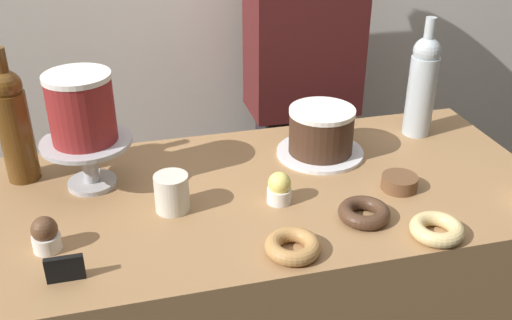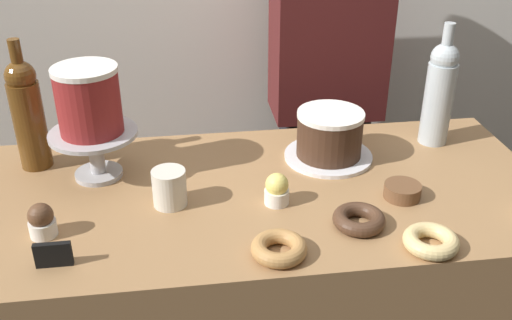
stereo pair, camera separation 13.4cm
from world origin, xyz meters
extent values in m
cylinder|color=#B2B2B7|center=(-0.37, 0.12, 0.95)|extent=(0.11, 0.11, 0.01)
cylinder|color=#B2B2B7|center=(-0.37, 0.12, 1.01)|extent=(0.04, 0.04, 0.10)
cylinder|color=#B2B2B7|center=(-0.37, 0.12, 1.06)|extent=(0.21, 0.21, 0.01)
cylinder|color=maroon|center=(-0.37, 0.12, 1.14)|extent=(0.15, 0.15, 0.15)
cylinder|color=white|center=(-0.37, 0.12, 1.22)|extent=(0.15, 0.15, 0.01)
cylinder|color=white|center=(0.21, 0.13, 0.95)|extent=(0.23, 0.23, 0.01)
cylinder|color=#3D2619|center=(0.21, 0.13, 1.01)|extent=(0.16, 0.16, 0.11)
cylinder|color=white|center=(0.21, 0.13, 1.07)|extent=(0.17, 0.17, 0.01)
cylinder|color=#B2BCC1|center=(0.51, 0.19, 1.06)|extent=(0.08, 0.08, 0.22)
sphere|color=#B2BCC1|center=(0.51, 0.19, 1.19)|extent=(0.07, 0.07, 0.07)
cylinder|color=#B2BCC1|center=(0.51, 0.19, 1.24)|extent=(0.03, 0.03, 0.08)
cylinder|color=#5B3814|center=(-0.53, 0.19, 1.06)|extent=(0.08, 0.08, 0.22)
sphere|color=#5B3814|center=(-0.53, 0.19, 1.19)|extent=(0.07, 0.07, 0.07)
cylinder|color=#5B3814|center=(-0.53, 0.19, 1.24)|extent=(0.03, 0.03, 0.08)
cylinder|color=white|center=(-0.46, -0.12, 0.96)|extent=(0.06, 0.06, 0.03)
sphere|color=brown|center=(-0.46, -0.12, 1.00)|extent=(0.05, 0.05, 0.05)
cylinder|color=white|center=(0.04, -0.06, 0.96)|extent=(0.06, 0.06, 0.03)
sphere|color=#EFDB6B|center=(0.04, -0.06, 1.00)|extent=(0.05, 0.05, 0.05)
torus|color=#B27F47|center=(0.01, -0.25, 0.96)|extent=(0.11, 0.11, 0.03)
torus|color=#E0C17F|center=(0.32, -0.27, 0.96)|extent=(0.11, 0.11, 0.03)
torus|color=#472D1E|center=(0.20, -0.17, 0.96)|extent=(0.11, 0.11, 0.03)
cylinder|color=brown|center=(0.33, -0.08, 0.95)|extent=(0.08, 0.08, 0.01)
cylinder|color=brown|center=(0.33, -0.08, 0.96)|extent=(0.08, 0.08, 0.01)
cylinder|color=brown|center=(0.33, -0.08, 0.98)|extent=(0.08, 0.08, 0.01)
cube|color=black|center=(-0.42, -0.22, 0.97)|extent=(0.07, 0.01, 0.05)
cylinder|color=silver|center=(-0.20, -0.03, 0.99)|extent=(0.08, 0.08, 0.08)
cube|color=black|center=(0.33, 0.65, 0.42)|extent=(0.28, 0.18, 0.85)
cube|color=#4C1919|center=(0.33, 0.65, 1.12)|extent=(0.36, 0.22, 0.55)
camera|label=1|loc=(-0.29, -1.14, 1.67)|focal=41.35mm
camera|label=2|loc=(-0.16, -1.17, 1.67)|focal=41.35mm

